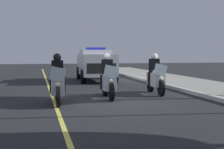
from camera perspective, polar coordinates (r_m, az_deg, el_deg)
name	(u,v)px	position (r m, az deg, el deg)	size (l,w,h in m)	color
ground_plane	(117,101)	(12.03, 0.91, -4.55)	(80.00, 80.00, 0.00)	black
curb_strip	(207,96)	(13.31, 15.94, -3.56)	(48.00, 0.24, 0.15)	#B7B5AD
lane_stripe_center	(55,103)	(11.71, -9.80, -4.81)	(48.00, 0.12, 0.01)	#E0D14C
police_motorcycle_lead_left	(58,83)	(11.47, -9.32, -1.49)	(2.14, 0.59, 1.72)	black
police_motorcycle_lead_right	(108,80)	(12.61, -0.69, -0.96)	(2.14, 0.59, 1.72)	black
police_motorcycle_trailing	(155,77)	(14.06, 7.46, -0.50)	(2.14, 0.59, 1.72)	black
police_suv	(96,64)	(20.39, -2.82, 1.89)	(4.99, 2.26, 2.05)	silver
cyclist_background	(107,65)	(23.96, -0.91, 1.65)	(1.76, 0.33, 1.69)	black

